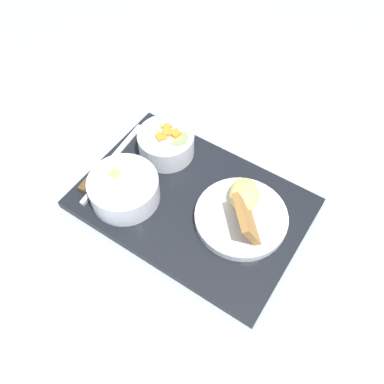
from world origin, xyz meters
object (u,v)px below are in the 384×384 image
(plate_main, at_px, (243,212))
(spoon, at_px, (111,168))
(bowl_soup, at_px, (124,188))
(bowl_salad, at_px, (166,142))
(knife, at_px, (100,171))

(plate_main, distance_m, spoon, 0.29)
(bowl_soup, height_order, plate_main, plate_main)
(bowl_salad, distance_m, plate_main, 0.22)
(bowl_soup, xyz_separation_m, plate_main, (0.23, 0.06, -0.01))
(bowl_salad, xyz_separation_m, spoon, (-0.08, -0.09, -0.03))
(bowl_soup, distance_m, knife, 0.09)
(knife, distance_m, spoon, 0.02)
(bowl_soup, relative_size, knife, 0.64)
(bowl_soup, distance_m, spoon, 0.08)
(spoon, bearing_deg, bowl_salad, -38.49)
(plate_main, relative_size, knife, 0.83)
(plate_main, xyz_separation_m, knife, (-0.30, -0.03, -0.01))
(plate_main, bearing_deg, bowl_salad, 158.08)
(bowl_soup, xyz_separation_m, knife, (-0.08, 0.03, -0.02))
(knife, bearing_deg, bowl_salad, -38.38)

